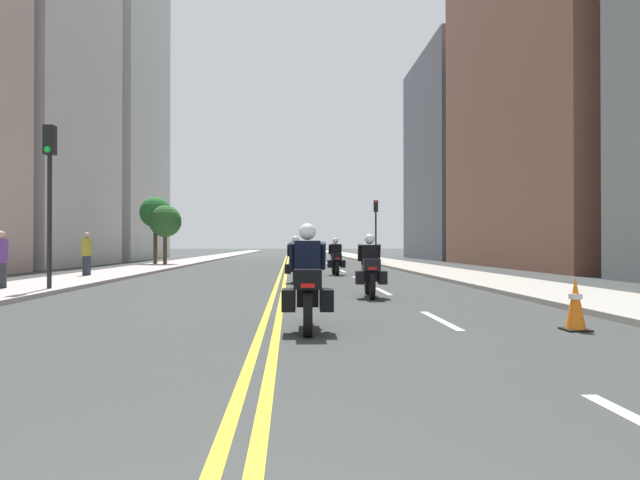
{
  "coord_description": "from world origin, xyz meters",
  "views": [
    {
      "loc": [
        0.33,
        -1.5,
        1.31
      ],
      "look_at": [
        1.45,
        19.59,
        1.5
      ],
      "focal_mm": 31.07,
      "sensor_mm": 36.0,
      "label": 1
    }
  ],
  "objects_px": {
    "motorcycle_3": "(336,260)",
    "street_tree_1": "(165,222)",
    "motorcycle_2": "(296,264)",
    "traffic_light_far": "(376,219)",
    "traffic_cone_1": "(575,304)",
    "street_tree_0": "(155,213)",
    "pedestrian_0": "(87,254)",
    "motorcycle_1": "(370,271)",
    "motorcycle_0": "(308,287)",
    "traffic_light_near": "(50,177)",
    "pedestrian_1": "(1,261)"
  },
  "relations": [
    {
      "from": "motorcycle_3",
      "to": "traffic_light_near",
      "type": "xyz_separation_m",
      "value": [
        -8.55,
        -8.55,
        2.51
      ]
    },
    {
      "from": "motorcycle_0",
      "to": "motorcycle_3",
      "type": "bearing_deg",
      "value": 85.18
    },
    {
      "from": "motorcycle_3",
      "to": "street_tree_1",
      "type": "xyz_separation_m",
      "value": [
        -9.79,
        10.95,
        2.12
      ]
    },
    {
      "from": "traffic_cone_1",
      "to": "street_tree_1",
      "type": "xyz_separation_m",
      "value": [
        -12.19,
        26.73,
        2.36
      ]
    },
    {
      "from": "motorcycle_0",
      "to": "traffic_light_near",
      "type": "bearing_deg",
      "value": 135.96
    },
    {
      "from": "motorcycle_0",
      "to": "traffic_light_near",
      "type": "xyz_separation_m",
      "value": [
        -6.85,
        6.97,
        2.5
      ]
    },
    {
      "from": "motorcycle_1",
      "to": "street_tree_1",
      "type": "xyz_separation_m",
      "value": [
        -9.82,
        21.21,
        2.1
      ]
    },
    {
      "from": "motorcycle_3",
      "to": "traffic_light_near",
      "type": "bearing_deg",
      "value": -136.0
    },
    {
      "from": "traffic_light_near",
      "to": "street_tree_0",
      "type": "height_order",
      "value": "traffic_light_near"
    },
    {
      "from": "traffic_light_far",
      "to": "traffic_light_near",
      "type": "bearing_deg",
      "value": -118.87
    },
    {
      "from": "motorcycle_0",
      "to": "traffic_light_near",
      "type": "distance_m",
      "value": 10.09
    },
    {
      "from": "traffic_cone_1",
      "to": "street_tree_1",
      "type": "distance_m",
      "value": 29.48
    },
    {
      "from": "motorcycle_2",
      "to": "traffic_light_far",
      "type": "height_order",
      "value": "traffic_light_far"
    },
    {
      "from": "motorcycle_0",
      "to": "motorcycle_1",
      "type": "height_order",
      "value": "motorcycle_0"
    },
    {
      "from": "traffic_cone_1",
      "to": "street_tree_1",
      "type": "bearing_deg",
      "value": 114.5
    },
    {
      "from": "motorcycle_0",
      "to": "traffic_light_far",
      "type": "xyz_separation_m",
      "value": [
        5.67,
        29.68,
        2.42
      ]
    },
    {
      "from": "traffic_light_near",
      "to": "street_tree_1",
      "type": "height_order",
      "value": "traffic_light_near"
    },
    {
      "from": "pedestrian_0",
      "to": "pedestrian_1",
      "type": "bearing_deg",
      "value": -170.1
    },
    {
      "from": "motorcycle_0",
      "to": "pedestrian_1",
      "type": "bearing_deg",
      "value": 140.44
    },
    {
      "from": "motorcycle_0",
      "to": "motorcycle_3",
      "type": "xyz_separation_m",
      "value": [
        1.7,
        15.52,
        -0.01
      ]
    },
    {
      "from": "traffic_light_far",
      "to": "street_tree_0",
      "type": "height_order",
      "value": "traffic_light_far"
    },
    {
      "from": "motorcycle_1",
      "to": "motorcycle_2",
      "type": "distance_m",
      "value": 5.71
    },
    {
      "from": "motorcycle_1",
      "to": "traffic_light_near",
      "type": "xyz_separation_m",
      "value": [
        -8.58,
        1.71,
        2.5
      ]
    },
    {
      "from": "traffic_light_far",
      "to": "pedestrian_0",
      "type": "relative_size",
      "value": 2.44
    },
    {
      "from": "motorcycle_0",
      "to": "motorcycle_2",
      "type": "relative_size",
      "value": 0.99
    },
    {
      "from": "pedestrian_0",
      "to": "street_tree_0",
      "type": "xyz_separation_m",
      "value": [
        -0.6,
        13.49,
        2.4
      ]
    },
    {
      "from": "pedestrian_0",
      "to": "street_tree_1",
      "type": "xyz_separation_m",
      "value": [
        0.14,
        12.9,
        1.83
      ]
    },
    {
      "from": "motorcycle_0",
      "to": "traffic_cone_1",
      "type": "height_order",
      "value": "motorcycle_0"
    },
    {
      "from": "motorcycle_1",
      "to": "motorcycle_3",
      "type": "xyz_separation_m",
      "value": [
        -0.03,
        10.26,
        -0.02
      ]
    },
    {
      "from": "pedestrian_0",
      "to": "street_tree_1",
      "type": "height_order",
      "value": "street_tree_1"
    },
    {
      "from": "motorcycle_2",
      "to": "traffic_cone_1",
      "type": "relative_size",
      "value": 2.56
    },
    {
      "from": "pedestrian_1",
      "to": "traffic_light_far",
      "type": "bearing_deg",
      "value": 37.19
    },
    {
      "from": "traffic_cone_1",
      "to": "street_tree_1",
      "type": "relative_size",
      "value": 0.22
    },
    {
      "from": "motorcycle_0",
      "to": "pedestrian_1",
      "type": "distance_m",
      "value": 10.92
    },
    {
      "from": "motorcycle_3",
      "to": "street_tree_0",
      "type": "xyz_separation_m",
      "value": [
        -10.53,
        11.54,
        2.69
      ]
    },
    {
      "from": "motorcycle_2",
      "to": "motorcycle_3",
      "type": "relative_size",
      "value": 1.01
    },
    {
      "from": "traffic_light_far",
      "to": "pedestrian_0",
      "type": "distance_m",
      "value": 21.38
    },
    {
      "from": "motorcycle_2",
      "to": "street_tree_1",
      "type": "distance_m",
      "value": 17.83
    },
    {
      "from": "motorcycle_0",
      "to": "street_tree_0",
      "type": "bearing_deg",
      "value": 109.51
    },
    {
      "from": "motorcycle_0",
      "to": "traffic_cone_1",
      "type": "distance_m",
      "value": 4.11
    },
    {
      "from": "motorcycle_1",
      "to": "traffic_light_far",
      "type": "distance_m",
      "value": 24.85
    },
    {
      "from": "motorcycle_0",
      "to": "motorcycle_2",
      "type": "distance_m",
      "value": 10.67
    },
    {
      "from": "traffic_cone_1",
      "to": "street_tree_0",
      "type": "distance_m",
      "value": 30.38
    },
    {
      "from": "traffic_light_near",
      "to": "pedestrian_0",
      "type": "distance_m",
      "value": 7.1
    },
    {
      "from": "pedestrian_0",
      "to": "motorcycle_2",
      "type": "bearing_deg",
      "value": -99.62
    },
    {
      "from": "traffic_light_far",
      "to": "pedestrian_1",
      "type": "bearing_deg",
      "value": -121.7
    },
    {
      "from": "motorcycle_1",
      "to": "street_tree_0",
      "type": "bearing_deg",
      "value": 119.21
    },
    {
      "from": "motorcycle_0",
      "to": "street_tree_1",
      "type": "height_order",
      "value": "street_tree_1"
    },
    {
      "from": "motorcycle_3",
      "to": "traffic_cone_1",
      "type": "xyz_separation_m",
      "value": [
        2.4,
        -15.79,
        -0.24
      ]
    },
    {
      "from": "motorcycle_1",
      "to": "pedestrian_1",
      "type": "relative_size",
      "value": 1.26
    }
  ]
}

